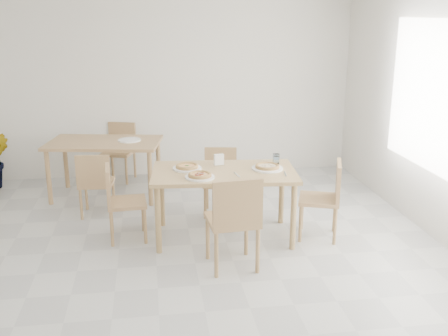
{
  "coord_description": "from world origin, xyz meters",
  "views": [
    {
      "loc": [
        -0.02,
        -4.19,
        2.34
      ],
      "look_at": [
        0.75,
        1.04,
        0.78
      ],
      "focal_mm": 42.0,
      "sensor_mm": 36.0,
      "label": 1
    }
  ],
  "objects": [
    {
      "name": "pizza_margherita",
      "position": [
        0.37,
        1.16,
        0.78
      ],
      "size": [
        0.31,
        0.31,
        0.03
      ],
      "rotation": [
        0.0,
        0.0,
        -0.37
      ],
      "color": "tan",
      "rests_on": "plate_margherita"
    },
    {
      "name": "plate_mushroom",
      "position": [
        1.21,
        1.04,
        0.76
      ],
      "size": [
        0.33,
        0.33,
        0.02
      ],
      "primitive_type": "cylinder",
      "color": "white",
      "rests_on": "main_table"
    },
    {
      "name": "tumbler_a",
      "position": [
        1.37,
        1.27,
        0.8
      ],
      "size": [
        0.08,
        0.08,
        0.1
      ],
      "primitive_type": "cylinder",
      "color": "white",
      "rests_on": "main_table"
    },
    {
      "name": "chair_back_s",
      "position": [
        -0.67,
        1.84,
        0.46
      ],
      "size": [
        0.42,
        0.42,
        0.79
      ],
      "rotation": [
        0.0,
        0.0,
        3.06
      ],
      "color": "tan",
      "rests_on": "ground"
    },
    {
      "name": "pizza_pepperoni",
      "position": [
        0.47,
        0.83,
        0.78
      ],
      "size": [
        0.29,
        0.29,
        0.03
      ],
      "rotation": [
        0.0,
        0.0,
        -0.24
      ],
      "color": "tan",
      "rests_on": "plate_pepperoni"
    },
    {
      "name": "chair_east",
      "position": [
        1.83,
        0.87,
        0.49
      ],
      "size": [
        0.53,
        0.53,
        0.85
      ],
      "rotation": [
        0.0,
        0.0,
        -1.91
      ],
      "color": "tan",
      "rests_on": "ground"
    },
    {
      "name": "chair_back_n",
      "position": [
        -0.45,
        3.33,
        0.48
      ],
      "size": [
        0.52,
        0.52,
        0.83
      ],
      "rotation": [
        0.0,
        0.0,
        -0.33
      ],
      "color": "tan",
      "rests_on": "ground"
    },
    {
      "name": "fork_a",
      "position": [
        1.36,
        0.82,
        0.75
      ],
      "size": [
        0.04,
        0.17,
        0.01
      ],
      "primitive_type": "cube",
      "rotation": [
        0.0,
        0.0,
        -0.15
      ],
      "color": "silver",
      "rests_on": "main_table"
    },
    {
      "name": "plate_margherita",
      "position": [
        0.37,
        1.16,
        0.76
      ],
      "size": [
        0.31,
        0.31,
        0.02
      ],
      "primitive_type": "cylinder",
      "color": "white",
      "rests_on": "main_table"
    },
    {
      "name": "napkin_holder",
      "position": [
        0.72,
        1.24,
        0.81
      ],
      "size": [
        0.12,
        0.08,
        0.13
      ],
      "rotation": [
        0.0,
        0.0,
        0.18
      ],
      "color": "silver",
      "rests_on": "main_table"
    },
    {
      "name": "pizza_mushroom",
      "position": [
        1.21,
        1.04,
        0.78
      ],
      "size": [
        0.29,
        0.29,
        0.03
      ],
      "rotation": [
        0.0,
        0.0,
        -0.11
      ],
      "color": "tan",
      "rests_on": "plate_mushroom"
    },
    {
      "name": "tumbler_b",
      "position": [
        1.35,
        1.2,
        0.8
      ],
      "size": [
        0.07,
        0.07,
        0.09
      ],
      "primitive_type": "cylinder",
      "color": "white",
      "rests_on": "main_table"
    },
    {
      "name": "main_table",
      "position": [
        0.75,
        1.04,
        0.67
      ],
      "size": [
        1.58,
        0.98,
        0.75
      ],
      "rotation": [
        0.0,
        0.0,
        -0.08
      ],
      "color": "tan",
      "rests_on": "ground"
    },
    {
      "name": "chair_west",
      "position": [
        -0.36,
        1.13,
        0.47
      ],
      "size": [
        0.43,
        0.43,
        0.81
      ],
      "rotation": [
        0.0,
        0.0,
        1.64
      ],
      "color": "tan",
      "rests_on": "ground"
    },
    {
      "name": "fork_b",
      "position": [
        0.86,
        0.87,
        0.75
      ],
      "size": [
        0.05,
        0.19,
        0.01
      ],
      "primitive_type": "cube",
      "rotation": [
        0.0,
        0.0,
        0.16
      ],
      "color": "silver",
      "rests_on": "main_table"
    },
    {
      "name": "chair_south",
      "position": [
        0.73,
        0.26,
        0.54
      ],
      "size": [
        0.5,
        0.5,
        0.93
      ],
      "rotation": [
        0.0,
        0.0,
        3.23
      ],
      "color": "tan",
      "rests_on": "ground"
    },
    {
      "name": "second_table",
      "position": [
        -0.61,
        2.58,
        0.66
      ],
      "size": [
        1.55,
        1.06,
        0.75
      ],
      "rotation": [
        0.0,
        0.0,
        -0.18
      ],
      "color": "tan",
      "rests_on": "ground"
    },
    {
      "name": "chair_north",
      "position": [
        0.81,
        1.79,
        0.46
      ],
      "size": [
        0.45,
        0.45,
        0.79
      ],
      "rotation": [
        0.0,
        0.0,
        -0.18
      ],
      "color": "tan",
      "rests_on": "ground"
    },
    {
      "name": "plate_empty",
      "position": [
        -0.28,
        2.56,
        0.76
      ],
      "size": [
        0.29,
        0.29,
        0.02
      ],
      "primitive_type": "cylinder",
      "color": "white",
      "rests_on": "second_table"
    },
    {
      "name": "plate_pepperoni",
      "position": [
        0.47,
        0.83,
        0.76
      ],
      "size": [
        0.3,
        0.3,
        0.02
      ],
      "primitive_type": "cylinder",
      "color": "white",
      "rests_on": "main_table"
    }
  ]
}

